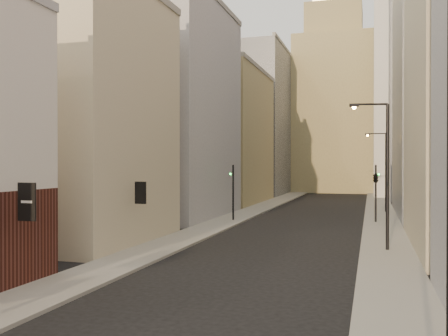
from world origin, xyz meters
TOP-DOWN VIEW (x-y plane):
  - sidewalk_left at (-6.50, 55.00)m, footprint 3.00×140.00m
  - sidewalk_right at (6.50, 55.00)m, footprint 3.00×140.00m
  - left_bldg_beige at (-12.00, 26.00)m, footprint 8.00×12.00m
  - left_bldg_grey at (-12.00, 42.00)m, footprint 8.00×16.00m
  - left_bldg_tan at (-12.00, 60.00)m, footprint 8.00×18.00m
  - left_bldg_wingrid at (-12.00, 80.00)m, footprint 8.00×20.00m
  - right_bldg_wingrid at (12.00, 50.00)m, footprint 8.00×20.00m
  - clock_tower at (-1.00, 92.00)m, footprint 14.00×14.00m
  - white_tower at (10.00, 78.00)m, footprint 8.00×8.00m
  - streetlamp_near at (6.38, 4.33)m, footprint 2.39×0.38m
  - streetlamp_mid at (6.29, 27.58)m, footprint 2.22×0.64m
  - streetlamp_far at (6.86, 51.48)m, footprint 2.17×0.33m
  - traffic_light_left at (-6.07, 39.87)m, footprint 0.52×0.38m
  - traffic_light_right at (5.99, 41.79)m, footprint 0.83×0.83m

SIDE VIEW (x-z plane):
  - sidewalk_left at x=-6.50m, z-range 0.00..0.15m
  - sidewalk_right at x=6.50m, z-range 0.00..0.15m
  - traffic_light_left at x=-6.07m, z-range 0.91..5.91m
  - traffic_light_right at x=5.99m, z-range 1.39..6.39m
  - streetlamp_far at x=6.86m, z-range 0.59..8.87m
  - streetlamp_mid at x=6.29m, z-range 0.61..9.18m
  - streetlamp_near at x=6.38m, z-range 0.65..9.75m
  - left_bldg_beige at x=-12.00m, z-range 0.00..16.00m
  - left_bldg_tan at x=-12.00m, z-range 0.00..17.00m
  - left_bldg_grey at x=-12.00m, z-range 0.00..20.00m
  - left_bldg_wingrid at x=-12.00m, z-range 0.00..24.00m
  - right_bldg_wingrid at x=12.00m, z-range 0.00..26.00m
  - clock_tower at x=-1.00m, z-range -4.82..40.08m
  - white_tower at x=10.00m, z-range -2.14..39.36m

